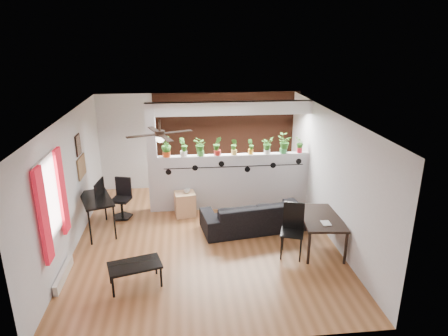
{
  "coord_description": "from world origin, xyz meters",
  "views": [
    {
      "loc": [
        -0.38,
        -7.43,
        4.1
      ],
      "look_at": [
        0.47,
        0.6,
        1.33
      ],
      "focal_mm": 32.0,
      "sensor_mm": 36.0,
      "label": 1
    }
  ],
  "objects_px": {
    "computer_desk": "(96,201)",
    "potted_plant_3": "(217,145)",
    "potted_plant_2": "(200,146)",
    "dining_table": "(321,220)",
    "potted_plant_6": "(267,145)",
    "potted_plant_0": "(166,146)",
    "cube_shelf": "(185,204)",
    "office_chair": "(122,201)",
    "potted_plant_4": "(234,146)",
    "folding_chair": "(293,225)",
    "sofa": "(253,215)",
    "potted_plant_7": "(284,143)",
    "cup": "(187,191)",
    "potted_plant_1": "(183,147)",
    "coffee_table": "(135,266)",
    "potted_plant_8": "(300,145)",
    "ceiling_fan": "(160,135)",
    "potted_plant_5": "(251,146)"
  },
  "relations": [
    {
      "from": "computer_desk",
      "to": "potted_plant_3",
      "type": "bearing_deg",
      "value": 20.06
    },
    {
      "from": "potted_plant_2",
      "to": "dining_table",
      "type": "xyz_separation_m",
      "value": [
        2.24,
        -2.13,
        -0.98
      ]
    },
    {
      "from": "potted_plant_3",
      "to": "potted_plant_6",
      "type": "relative_size",
      "value": 1.08
    },
    {
      "from": "potted_plant_6",
      "to": "potted_plant_0",
      "type": "bearing_deg",
      "value": 180.0
    },
    {
      "from": "potted_plant_3",
      "to": "cube_shelf",
      "type": "relative_size",
      "value": 0.8
    },
    {
      "from": "dining_table",
      "to": "office_chair",
      "type": "bearing_deg",
      "value": 155.69
    },
    {
      "from": "potted_plant_4",
      "to": "potted_plant_6",
      "type": "bearing_deg",
      "value": -0.0
    },
    {
      "from": "cube_shelf",
      "to": "folding_chair",
      "type": "distance_m",
      "value": 2.83
    },
    {
      "from": "computer_desk",
      "to": "folding_chair",
      "type": "xyz_separation_m",
      "value": [
        3.89,
        -1.31,
        -0.1
      ]
    },
    {
      "from": "sofa",
      "to": "computer_desk",
      "type": "relative_size",
      "value": 1.74
    },
    {
      "from": "potted_plant_7",
      "to": "cube_shelf",
      "type": "bearing_deg",
      "value": -171.86
    },
    {
      "from": "potted_plant_0",
      "to": "cup",
      "type": "bearing_deg",
      "value": -37.79
    },
    {
      "from": "potted_plant_1",
      "to": "coffee_table",
      "type": "distance_m",
      "value": 3.36
    },
    {
      "from": "potted_plant_0",
      "to": "potted_plant_6",
      "type": "relative_size",
      "value": 1.19
    },
    {
      "from": "potted_plant_1",
      "to": "potted_plant_7",
      "type": "height_order",
      "value": "potted_plant_7"
    },
    {
      "from": "potted_plant_4",
      "to": "potted_plant_6",
      "type": "xyz_separation_m",
      "value": [
        0.79,
        -0.0,
        0.01
      ]
    },
    {
      "from": "potted_plant_6",
      "to": "office_chair",
      "type": "relative_size",
      "value": 0.45
    },
    {
      "from": "cube_shelf",
      "to": "cup",
      "type": "xyz_separation_m",
      "value": [
        0.05,
        0.0,
        0.33
      ]
    },
    {
      "from": "computer_desk",
      "to": "potted_plant_6",
      "type": "bearing_deg",
      "value": 14.17
    },
    {
      "from": "potted_plant_0",
      "to": "potted_plant_2",
      "type": "relative_size",
      "value": 1.1
    },
    {
      "from": "sofa",
      "to": "potted_plant_8",
      "type": "bearing_deg",
      "value": -146.61
    },
    {
      "from": "potted_plant_0",
      "to": "dining_table",
      "type": "xyz_separation_m",
      "value": [
        3.03,
        -2.13,
        -1.0
      ]
    },
    {
      "from": "potted_plant_7",
      "to": "cup",
      "type": "xyz_separation_m",
      "value": [
        -2.33,
        -0.34,
        -0.98
      ]
    },
    {
      "from": "potted_plant_7",
      "to": "coffee_table",
      "type": "relative_size",
      "value": 0.48
    },
    {
      "from": "potted_plant_3",
      "to": "ceiling_fan",
      "type": "bearing_deg",
      "value": -123.8
    },
    {
      "from": "potted_plant_4",
      "to": "potted_plant_5",
      "type": "relative_size",
      "value": 1.09
    },
    {
      "from": "potted_plant_8",
      "to": "coffee_table",
      "type": "xyz_separation_m",
      "value": [
        -3.65,
        -3.01,
        -1.18
      ]
    },
    {
      "from": "cube_shelf",
      "to": "cup",
      "type": "distance_m",
      "value": 0.34
    },
    {
      "from": "potted_plant_1",
      "to": "potted_plant_6",
      "type": "height_order",
      "value": "potted_plant_1"
    },
    {
      "from": "potted_plant_1",
      "to": "folding_chair",
      "type": "distance_m",
      "value": 3.2
    },
    {
      "from": "potted_plant_8",
      "to": "office_chair",
      "type": "bearing_deg",
      "value": -176.1
    },
    {
      "from": "potted_plant_0",
      "to": "cup",
      "type": "height_order",
      "value": "potted_plant_0"
    },
    {
      "from": "potted_plant_6",
      "to": "cup",
      "type": "xyz_separation_m",
      "value": [
        -1.93,
        -0.34,
        -0.95
      ]
    },
    {
      "from": "cup",
      "to": "potted_plant_0",
      "type": "bearing_deg",
      "value": 142.21
    },
    {
      "from": "potted_plant_1",
      "to": "coffee_table",
      "type": "xyz_separation_m",
      "value": [
        -0.88,
        -3.01,
        -1.22
      ]
    },
    {
      "from": "potted_plant_4",
      "to": "cup",
      "type": "distance_m",
      "value": 1.52
    },
    {
      "from": "computer_desk",
      "to": "coffee_table",
      "type": "height_order",
      "value": "computer_desk"
    },
    {
      "from": "potted_plant_7",
      "to": "potted_plant_8",
      "type": "xyz_separation_m",
      "value": [
        0.4,
        0.0,
        -0.05
      ]
    },
    {
      "from": "potted_plant_2",
      "to": "potted_plant_3",
      "type": "relative_size",
      "value": 1.0
    },
    {
      "from": "computer_desk",
      "to": "potted_plant_1",
      "type": "bearing_deg",
      "value": 27.47
    },
    {
      "from": "potted_plant_8",
      "to": "computer_desk",
      "type": "xyz_separation_m",
      "value": [
        -4.63,
        -0.97,
        -0.84
      ]
    },
    {
      "from": "ceiling_fan",
      "to": "cup",
      "type": "distance_m",
      "value": 2.29
    },
    {
      "from": "potted_plant_0",
      "to": "potted_plant_5",
      "type": "height_order",
      "value": "potted_plant_0"
    },
    {
      "from": "potted_plant_0",
      "to": "potted_plant_8",
      "type": "height_order",
      "value": "potted_plant_0"
    },
    {
      "from": "potted_plant_1",
      "to": "potted_plant_3",
      "type": "height_order",
      "value": "potted_plant_3"
    },
    {
      "from": "computer_desk",
      "to": "office_chair",
      "type": "xyz_separation_m",
      "value": [
        0.42,
        0.68,
        -0.3
      ]
    },
    {
      "from": "potted_plant_5",
      "to": "cube_shelf",
      "type": "relative_size",
      "value": 0.64
    },
    {
      "from": "potted_plant_6",
      "to": "coffee_table",
      "type": "relative_size",
      "value": 0.43
    },
    {
      "from": "potted_plant_5",
      "to": "dining_table",
      "type": "xyz_separation_m",
      "value": [
        1.06,
        -2.13,
        -0.93
      ]
    },
    {
      "from": "potted_plant_4",
      "to": "cube_shelf",
      "type": "relative_size",
      "value": 0.69
    }
  ]
}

